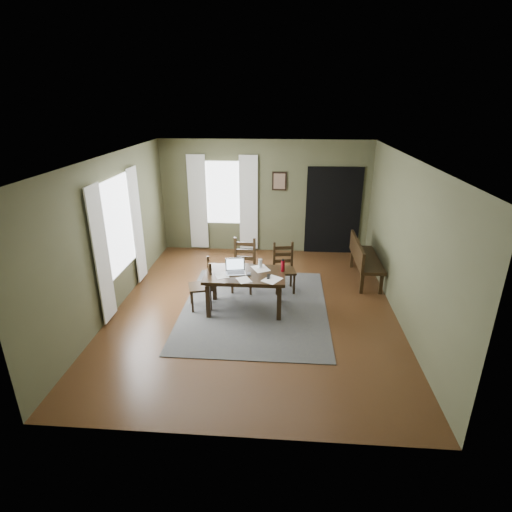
# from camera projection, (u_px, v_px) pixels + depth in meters

# --- Properties ---
(ground) EXTENTS (5.00, 6.00, 0.01)m
(ground) POSITION_uv_depth(u_px,v_px,m) (255.00, 308.00, 7.30)
(ground) COLOR #492C16
(room_shell) EXTENTS (5.02, 6.02, 2.71)m
(room_shell) POSITION_uv_depth(u_px,v_px,m) (255.00, 212.00, 6.63)
(room_shell) COLOR #4E5034
(room_shell) RESTS_ON ground
(rug) EXTENTS (2.60, 3.20, 0.01)m
(rug) POSITION_uv_depth(u_px,v_px,m) (255.00, 307.00, 7.30)
(rug) COLOR #434343
(rug) RESTS_ON ground
(dining_table) EXTENTS (1.41, 0.85, 0.70)m
(dining_table) POSITION_uv_depth(u_px,v_px,m) (245.00, 278.00, 7.01)
(dining_table) COLOR black
(dining_table) RESTS_ON rug
(chair_end) EXTENTS (0.50, 0.50, 0.91)m
(chair_end) POSITION_uv_depth(u_px,v_px,m) (203.00, 285.00, 7.16)
(chair_end) COLOR black
(chair_end) RESTS_ON rug
(chair_back_left) EXTENTS (0.48, 0.49, 1.02)m
(chair_back_left) POSITION_uv_depth(u_px,v_px,m) (244.00, 266.00, 7.83)
(chair_back_left) COLOR black
(chair_back_left) RESTS_ON rug
(chair_back_right) EXTENTS (0.48, 0.48, 0.95)m
(chair_back_right) POSITION_uv_depth(u_px,v_px,m) (284.00, 268.00, 7.82)
(chair_back_right) COLOR black
(chair_back_right) RESTS_ON rug
(bench) EXTENTS (0.49, 1.52, 0.86)m
(bench) POSITION_uv_depth(u_px,v_px,m) (363.00, 257.00, 8.26)
(bench) COLOR black
(bench) RESTS_ON ground
(laptop) EXTENTS (0.39, 0.33, 0.24)m
(laptop) POSITION_uv_depth(u_px,v_px,m) (235.00, 269.00, 7.01)
(laptop) COLOR #B7B7BC
(laptop) RESTS_ON dining_table
(computer_mouse) EXTENTS (0.06, 0.11, 0.03)m
(computer_mouse) POSITION_uv_depth(u_px,v_px,m) (249.00, 274.00, 6.91)
(computer_mouse) COLOR #3F3F42
(computer_mouse) RESTS_ON dining_table
(tv_remote) EXTENTS (0.05, 0.18, 0.02)m
(tv_remote) POSITION_uv_depth(u_px,v_px,m) (268.00, 276.00, 6.83)
(tv_remote) COLOR black
(tv_remote) RESTS_ON dining_table
(drinking_glass) EXTENTS (0.08, 0.08, 0.16)m
(drinking_glass) POSITION_uv_depth(u_px,v_px,m) (260.00, 263.00, 7.18)
(drinking_glass) COLOR silver
(drinking_glass) RESTS_ON dining_table
(water_bottle) EXTENTS (0.09, 0.09, 0.23)m
(water_bottle) POSITION_uv_depth(u_px,v_px,m) (283.00, 266.00, 7.03)
(water_bottle) COLOR maroon
(water_bottle) RESTS_ON dining_table
(paper_a) EXTENTS (0.31, 0.34, 0.00)m
(paper_a) POSITION_uv_depth(u_px,v_px,m) (222.00, 275.00, 6.90)
(paper_a) COLOR white
(paper_a) RESTS_ON dining_table
(paper_b) EXTENTS (0.39, 0.41, 0.00)m
(paper_b) POSITION_uv_depth(u_px,v_px,m) (272.00, 280.00, 6.74)
(paper_b) COLOR white
(paper_b) RESTS_ON dining_table
(paper_c) EXTENTS (0.38, 0.41, 0.00)m
(paper_c) POSITION_uv_depth(u_px,v_px,m) (261.00, 268.00, 7.17)
(paper_c) COLOR white
(paper_c) RESTS_ON dining_table
(paper_e) EXTENTS (0.30, 0.33, 0.00)m
(paper_e) POSITION_uv_depth(u_px,v_px,m) (244.00, 280.00, 6.72)
(paper_e) COLOR white
(paper_e) RESTS_ON dining_table
(window_left) EXTENTS (0.01, 1.30, 1.70)m
(window_left) POSITION_uv_depth(u_px,v_px,m) (118.00, 226.00, 7.12)
(window_left) COLOR white
(window_left) RESTS_ON ground
(window_back) EXTENTS (1.00, 0.01, 1.50)m
(window_back) POSITION_uv_depth(u_px,v_px,m) (223.00, 193.00, 9.59)
(window_back) COLOR white
(window_back) RESTS_ON ground
(curtain_left_near) EXTENTS (0.03, 0.48, 2.30)m
(curtain_left_near) POSITION_uv_depth(u_px,v_px,m) (102.00, 256.00, 6.45)
(curtain_left_near) COLOR silver
(curtain_left_near) RESTS_ON ground
(curtain_left_far) EXTENTS (0.03, 0.48, 2.30)m
(curtain_left_far) POSITION_uv_depth(u_px,v_px,m) (137.00, 225.00, 7.97)
(curtain_left_far) COLOR silver
(curtain_left_far) RESTS_ON ground
(curtain_back_left) EXTENTS (0.44, 0.03, 2.30)m
(curtain_back_left) POSITION_uv_depth(u_px,v_px,m) (198.00, 203.00, 9.69)
(curtain_back_left) COLOR silver
(curtain_back_left) RESTS_ON ground
(curtain_back_right) EXTENTS (0.44, 0.03, 2.30)m
(curtain_back_right) POSITION_uv_depth(u_px,v_px,m) (249.00, 204.00, 9.61)
(curtain_back_right) COLOR silver
(curtain_back_right) RESTS_ON ground
(framed_picture) EXTENTS (0.34, 0.03, 0.44)m
(framed_picture) POSITION_uv_depth(u_px,v_px,m) (279.00, 181.00, 9.38)
(framed_picture) COLOR black
(framed_picture) RESTS_ON ground
(doorway_back) EXTENTS (1.30, 0.03, 2.10)m
(doorway_back) POSITION_uv_depth(u_px,v_px,m) (333.00, 211.00, 9.55)
(doorway_back) COLOR black
(doorway_back) RESTS_ON ground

